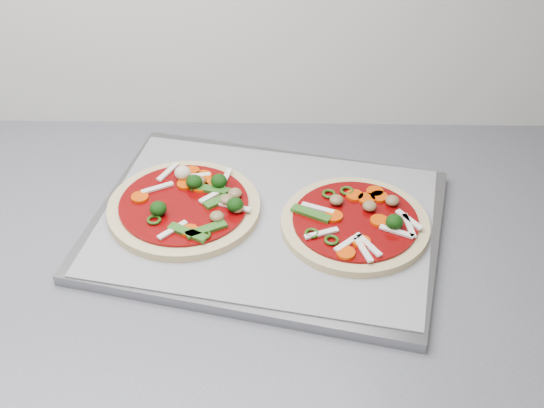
{
  "coord_description": "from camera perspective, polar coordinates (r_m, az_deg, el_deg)",
  "views": [
    {
      "loc": [
        -0.02,
        0.5,
        1.6
      ],
      "look_at": [
        -0.03,
        1.34,
        0.93
      ],
      "focal_mm": 50.0,
      "sensor_mm": 36.0,
      "label": 1
    }
  ],
  "objects": [
    {
      "name": "baking_tray",
      "position": [
        1.07,
        -0.43,
        -1.57
      ],
      "size": [
        0.55,
        0.45,
        0.02
      ],
      "primitive_type": "cube",
      "rotation": [
        0.0,
        0.0,
        -0.23
      ],
      "color": "gray",
      "rests_on": "countertop"
    },
    {
      "name": "pizza_left",
      "position": [
        1.08,
        -6.42,
        -0.1
      ],
      "size": [
        0.28,
        0.28,
        0.04
      ],
      "rotation": [
        0.0,
        0.0,
        -0.36
      ],
      "color": "#DDBB84",
      "rests_on": "parchment"
    },
    {
      "name": "countertop",
      "position": [
        1.08,
        1.63,
        -3.38
      ],
      "size": [
        3.6,
        0.6,
        0.04
      ],
      "primitive_type": "cube",
      "color": "slate",
      "rests_on": "base_cabinet"
    },
    {
      "name": "parchment",
      "position": [
        1.07,
        -0.43,
        -1.21
      ],
      "size": [
        0.52,
        0.42,
        0.0
      ],
      "primitive_type": "cube",
      "rotation": [
        0.0,
        0.0,
        -0.19
      ],
      "color": "#949499",
      "rests_on": "baking_tray"
    },
    {
      "name": "pizza_right",
      "position": [
        1.05,
        6.33,
        -1.4
      ],
      "size": [
        0.25,
        0.25,
        0.03
      ],
      "rotation": [
        0.0,
        0.0,
        -0.27
      ],
      "color": "#DDBB84",
      "rests_on": "parchment"
    }
  ]
}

